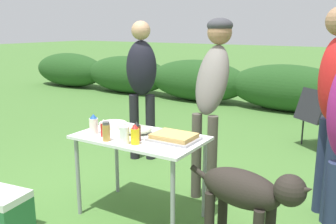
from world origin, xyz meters
TOP-DOWN VIEW (x-y plane):
  - ground_plane at (0.00, 0.00)m, footprint 60.00×60.00m
  - shrub_hedge at (0.00, 4.98)m, footprint 14.40×0.90m
  - folding_table at (0.00, 0.00)m, footprint 1.10×0.64m
  - food_tray at (0.31, 0.05)m, footprint 0.39×0.29m
  - plate_stack at (-0.39, 0.12)m, footprint 0.26×0.26m
  - mixing_bowl at (-0.07, 0.07)m, footprint 0.24×0.24m
  - paper_cup_stack at (0.01, -0.23)m, footprint 0.08×0.08m
  - bbq_sauce_bottle at (0.05, -0.12)m, footprint 0.07×0.07m
  - ketchup_bottle at (-0.26, -0.16)m, footprint 0.06×0.06m
  - mayo_bottle at (-0.39, -0.14)m, footprint 0.08×0.08m
  - mustard_bottle at (0.10, -0.20)m, footprint 0.07×0.07m
  - spice_jar at (-0.16, -0.25)m, footprint 0.06×0.06m
  - standing_person_in_olive_jacket at (0.33, 0.73)m, footprint 0.32×0.49m
  - standing_person_in_navy_coat at (1.39, 0.83)m, footprint 0.40×0.43m
  - standing_person_with_beanie at (-0.85, 1.22)m, footprint 0.45×0.41m
  - dog at (1.00, -0.07)m, footprint 0.99×0.39m
  - camp_chair_green_behind_table at (0.98, 2.85)m, footprint 0.73×0.75m

SIDE VIEW (x-z plane):
  - ground_plane at x=0.00m, z-range 0.00..0.00m
  - shrub_hedge at x=0.00m, z-range 0.00..0.93m
  - camp_chair_green_behind_table at x=0.98m, z-range 0.05..0.88m
  - dog at x=1.00m, z-range 0.12..0.84m
  - folding_table at x=0.00m, z-range 0.29..1.03m
  - plate_stack at x=-0.39m, z-range 0.74..0.78m
  - food_tray at x=0.31m, z-range 0.74..0.79m
  - mixing_bowl at x=-0.07m, z-range 0.74..0.80m
  - paper_cup_stack at x=0.01m, z-range 0.74..0.88m
  - ketchup_bottle at x=-0.26m, z-range 0.74..0.89m
  - bbq_sauce_bottle at x=0.05m, z-range 0.74..0.90m
  - mustard_bottle at x=0.10m, z-range 0.74..0.90m
  - spice_jar at x=-0.16m, z-range 0.74..0.90m
  - mayo_bottle at x=-0.39m, z-range 0.74..0.91m
  - standing_person_with_beanie at x=-0.85m, z-range 0.18..1.90m
  - standing_person_in_navy_coat at x=1.39m, z-range 0.21..2.03m
  - standing_person_in_olive_jacket at x=0.33m, z-range 0.27..2.01m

